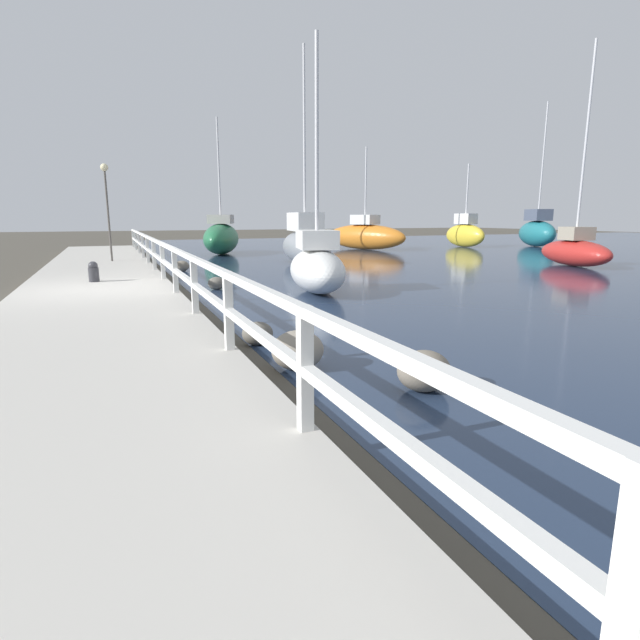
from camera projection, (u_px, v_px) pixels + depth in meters
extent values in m
plane|color=#4C473D|center=(98.00, 300.00, 11.05)|extent=(120.00, 120.00, 0.00)
cube|color=beige|center=(98.00, 294.00, 11.02)|extent=(3.29, 36.00, 0.25)
cube|color=white|center=(633.00, 619.00, 1.37)|extent=(0.10, 0.10, 0.94)
cube|color=white|center=(305.00, 369.00, 3.62)|extent=(0.10, 0.10, 0.94)
cube|color=white|center=(229.00, 311.00, 5.87)|extent=(0.10, 0.10, 0.94)
cube|color=white|center=(194.00, 285.00, 8.12)|extent=(0.10, 0.10, 0.94)
cube|color=white|center=(175.00, 270.00, 10.36)|extent=(0.10, 0.10, 0.94)
cube|color=white|center=(163.00, 261.00, 12.61)|extent=(0.10, 0.10, 0.94)
cube|color=white|center=(154.00, 254.00, 14.86)|extent=(0.10, 0.10, 0.94)
cube|color=white|center=(148.00, 249.00, 17.11)|extent=(0.10, 0.10, 0.94)
cube|color=white|center=(143.00, 245.00, 19.36)|extent=(0.10, 0.10, 0.94)
cube|color=white|center=(139.00, 243.00, 21.61)|extent=(0.10, 0.10, 0.94)
cube|color=white|center=(136.00, 240.00, 23.85)|extent=(0.10, 0.10, 0.94)
cube|color=white|center=(133.00, 238.00, 26.10)|extent=(0.10, 0.10, 0.94)
cube|color=white|center=(167.00, 246.00, 11.40)|extent=(0.09, 32.50, 0.08)
cube|color=white|center=(168.00, 265.00, 11.49)|extent=(0.09, 32.50, 0.08)
ellipsoid|color=gray|center=(298.00, 350.00, 5.98)|extent=(0.64, 0.57, 0.48)
ellipsoid|color=slate|center=(424.00, 371.00, 5.25)|extent=(0.58, 0.52, 0.44)
ellipsoid|color=slate|center=(182.00, 266.00, 16.84)|extent=(0.48, 0.43, 0.36)
ellipsoid|color=#666056|center=(258.00, 333.00, 7.15)|extent=(0.45, 0.40, 0.34)
ellipsoid|color=#666056|center=(216.00, 283.00, 12.61)|extent=(0.43, 0.39, 0.32)
cylinder|color=#333338|center=(94.00, 275.00, 12.17)|extent=(0.24, 0.24, 0.35)
sphere|color=#333338|center=(93.00, 266.00, 12.12)|extent=(0.22, 0.22, 0.22)
cylinder|color=#514C47|center=(108.00, 217.00, 17.62)|extent=(0.07, 0.07, 3.11)
sphere|color=beige|center=(104.00, 167.00, 17.28)|extent=(0.26, 0.26, 0.26)
ellipsoid|color=gray|center=(305.00, 248.00, 18.98)|extent=(2.09, 5.45, 1.28)
cube|color=silver|center=(305.00, 222.00, 18.78)|extent=(1.25, 2.25, 0.68)
cylinder|color=silver|center=(304.00, 141.00, 18.19)|extent=(0.09, 0.09, 6.51)
ellipsoid|color=#1E707A|center=(537.00, 234.00, 30.98)|extent=(2.61, 4.05, 1.57)
cube|color=#4C566B|center=(538.00, 215.00, 30.75)|extent=(1.51, 1.91, 0.70)
cylinder|color=silver|center=(543.00, 162.00, 30.12)|extent=(0.09, 0.09, 6.93)
ellipsoid|color=gold|center=(465.00, 236.00, 30.50)|extent=(1.04, 3.42, 1.38)
cube|color=silver|center=(466.00, 219.00, 30.30)|extent=(0.72, 1.37, 0.63)
cylinder|color=silver|center=(467.00, 194.00, 30.01)|extent=(0.09, 0.09, 3.53)
ellipsoid|color=orange|center=(365.00, 237.00, 28.14)|extent=(3.50, 5.53, 1.39)
cube|color=silver|center=(365.00, 220.00, 27.95)|extent=(1.47, 1.68, 0.53)
cylinder|color=silver|center=(366.00, 186.00, 27.58)|extent=(0.09, 0.09, 4.18)
ellipsoid|color=white|center=(317.00, 271.00, 12.06)|extent=(1.88, 3.29, 1.05)
cube|color=silver|center=(317.00, 240.00, 11.91)|extent=(1.10, 1.34, 0.44)
cylinder|color=silver|center=(317.00, 144.00, 11.47)|extent=(0.09, 0.09, 4.78)
ellipsoid|color=red|center=(574.00, 253.00, 18.63)|extent=(2.11, 3.90, 0.96)
cube|color=#9E937F|center=(576.00, 233.00, 18.48)|extent=(1.09, 1.15, 0.48)
cylinder|color=silver|center=(586.00, 143.00, 17.83)|extent=(0.09, 0.09, 6.87)
ellipsoid|color=#236B42|center=(222.00, 239.00, 24.58)|extent=(3.18, 5.11, 1.48)
cube|color=beige|center=(221.00, 219.00, 24.39)|extent=(1.56, 1.81, 0.43)
cylinder|color=silver|center=(219.00, 171.00, 23.93)|extent=(0.09, 0.09, 4.94)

